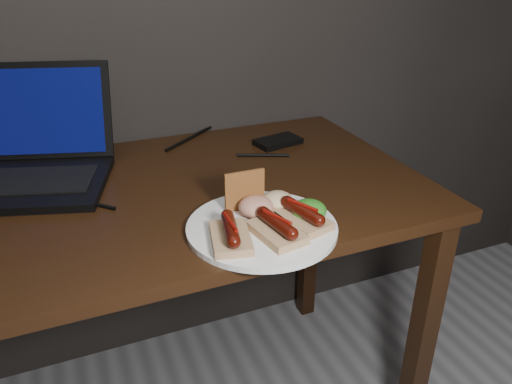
% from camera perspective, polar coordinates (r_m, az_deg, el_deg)
% --- Properties ---
extents(desk, '(1.40, 0.70, 0.75)m').
position_cam_1_polar(desk, '(1.19, -14.64, -4.45)').
color(desk, black).
rests_on(desk, ground).
extents(laptop, '(0.45, 0.45, 0.25)m').
position_cam_1_polar(laptop, '(1.30, -24.56, 3.63)').
color(laptop, black).
rests_on(laptop, desk).
extents(hard_drive, '(0.14, 0.10, 0.02)m').
position_cam_1_polar(hard_drive, '(1.41, 2.53, 5.79)').
color(hard_drive, black).
rests_on(hard_drive, desk).
extents(desk_cables, '(0.91, 0.43, 0.01)m').
position_cam_1_polar(desk_cables, '(1.26, -15.72, 2.06)').
color(desk_cables, black).
rests_on(desk_cables, desk).
extents(plate, '(0.37, 0.37, 0.01)m').
position_cam_1_polar(plate, '(0.98, 0.67, -4.07)').
color(plate, white).
rests_on(plate, desk).
extents(bread_sausage_left, '(0.09, 0.13, 0.04)m').
position_cam_1_polar(bread_sausage_left, '(0.92, -2.93, -4.77)').
color(bread_sausage_left, tan).
rests_on(bread_sausage_left, plate).
extents(bread_sausage_center, '(0.09, 0.13, 0.04)m').
position_cam_1_polar(bread_sausage_center, '(0.93, 2.39, -4.15)').
color(bread_sausage_center, tan).
rests_on(bread_sausage_center, plate).
extents(bread_sausage_right, '(0.10, 0.13, 0.04)m').
position_cam_1_polar(bread_sausage_right, '(0.98, 5.28, -2.73)').
color(bread_sausage_right, tan).
rests_on(bread_sausage_right, plate).
extents(crispbread, '(0.09, 0.01, 0.08)m').
position_cam_1_polar(crispbread, '(1.02, -1.30, 0.18)').
color(crispbread, '#A9632E').
rests_on(crispbread, plate).
extents(salad_greens, '(0.07, 0.07, 0.04)m').
position_cam_1_polar(salad_greens, '(1.00, 6.08, -2.07)').
color(salad_greens, '#195711').
rests_on(salad_greens, plate).
extents(salsa_mound, '(0.07, 0.07, 0.04)m').
position_cam_1_polar(salsa_mound, '(1.00, 0.01, -1.68)').
color(salsa_mound, maroon).
rests_on(salsa_mound, plate).
extents(coleslaw_mound, '(0.06, 0.06, 0.04)m').
position_cam_1_polar(coleslaw_mound, '(1.03, 2.49, -0.95)').
color(coleslaw_mound, beige).
rests_on(coleslaw_mound, plate).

